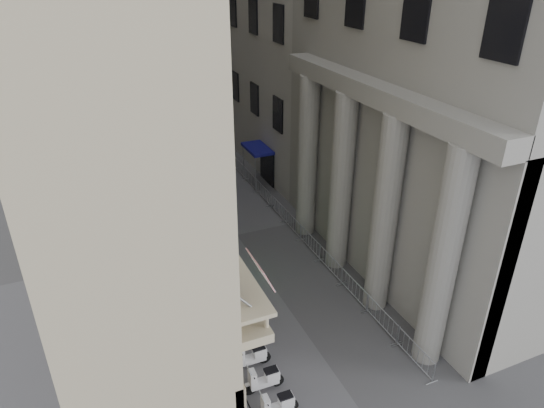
{
  "coord_description": "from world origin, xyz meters",
  "views": [
    {
      "loc": [
        -8.39,
        -6.16,
        15.94
      ],
      "look_at": [
        0.34,
        14.26,
        4.5
      ],
      "focal_mm": 32.0,
      "sensor_mm": 36.0,
      "label": 1
    }
  ],
  "objects_px": {
    "security_tent": "(184,165)",
    "street_lamp": "(168,151)",
    "pedestrian_a": "(222,176)",
    "info_kiosk": "(221,269)",
    "pedestrian_b": "(201,172)"
  },
  "relations": [
    {
      "from": "security_tent",
      "to": "info_kiosk",
      "type": "relative_size",
      "value": 2.3
    },
    {
      "from": "street_lamp",
      "to": "info_kiosk",
      "type": "height_order",
      "value": "street_lamp"
    },
    {
      "from": "pedestrian_a",
      "to": "security_tent",
      "type": "bearing_deg",
      "value": 51.18
    },
    {
      "from": "security_tent",
      "to": "pedestrian_b",
      "type": "xyz_separation_m",
      "value": [
        1.87,
        2.83,
        -1.98
      ]
    },
    {
      "from": "info_kiosk",
      "to": "security_tent",
      "type": "bearing_deg",
      "value": 81.32
    },
    {
      "from": "info_kiosk",
      "to": "street_lamp",
      "type": "bearing_deg",
      "value": 89.3
    },
    {
      "from": "security_tent",
      "to": "pedestrian_a",
      "type": "relative_size",
      "value": 2.47
    },
    {
      "from": "security_tent",
      "to": "street_lamp",
      "type": "bearing_deg",
      "value": -130.1
    },
    {
      "from": "info_kiosk",
      "to": "pedestrian_b",
      "type": "distance_m",
      "value": 13.29
    },
    {
      "from": "street_lamp",
      "to": "info_kiosk",
      "type": "relative_size",
      "value": 4.22
    },
    {
      "from": "street_lamp",
      "to": "pedestrian_b",
      "type": "height_order",
      "value": "street_lamp"
    },
    {
      "from": "pedestrian_b",
      "to": "pedestrian_a",
      "type": "bearing_deg",
      "value": 165.16
    },
    {
      "from": "info_kiosk",
      "to": "pedestrian_a",
      "type": "xyz_separation_m",
      "value": [
        3.95,
        11.89,
        -0.07
      ]
    },
    {
      "from": "street_lamp",
      "to": "pedestrian_b",
      "type": "relative_size",
      "value": 4.15
    },
    {
      "from": "security_tent",
      "to": "pedestrian_a",
      "type": "distance_m",
      "value": 4.18
    }
  ]
}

